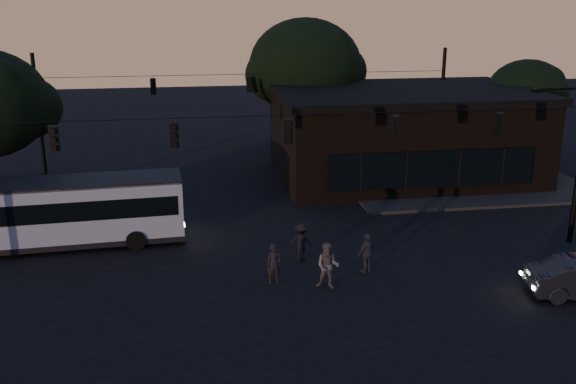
{
  "coord_description": "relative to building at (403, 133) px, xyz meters",
  "views": [
    {
      "loc": [
        -3.92,
        -20.96,
        10.72
      ],
      "look_at": [
        0.0,
        4.0,
        3.0
      ],
      "focal_mm": 40.0,
      "sensor_mm": 36.0,
      "label": 1
    }
  ],
  "objects": [
    {
      "name": "sidewalk_far_left",
      "position": [
        -23.0,
        -1.97,
        -2.63
      ],
      "size": [
        14.0,
        10.0,
        0.15
      ],
      "primitive_type": "cube",
      "color": "black",
      "rests_on": "ground"
    },
    {
      "name": "pedestrian_b",
      "position": [
        -7.94,
        -14.97,
        -1.8
      ],
      "size": [
        1.07,
        0.96,
        1.82
      ],
      "primitive_type": "imported",
      "rotation": [
        0.0,
        0.0,
        -0.36
      ],
      "color": "#544E4C",
      "rests_on": "ground"
    },
    {
      "name": "sidewalk_far_right",
      "position": [
        3.0,
        -1.97,
        -2.63
      ],
      "size": [
        14.0,
        10.0,
        0.15
      ],
      "primitive_type": "cube",
      "color": "black",
      "rests_on": "ground"
    },
    {
      "name": "signal_rig_far",
      "position": [
        -9.0,
        4.03,
        1.5
      ],
      "size": [
        26.24,
        0.3,
        7.5
      ],
      "color": "black",
      "rests_on": "ground"
    },
    {
      "name": "pedestrian_a",
      "position": [
        -9.9,
        -14.19,
        -1.91
      ],
      "size": [
        0.61,
        0.42,
        1.59
      ],
      "primitive_type": "imported",
      "rotation": [
        0.0,
        0.0,
        0.08
      ],
      "color": "black",
      "rests_on": "ground"
    },
    {
      "name": "building",
      "position": [
        0.0,
        0.0,
        0.0
      ],
      "size": [
        15.4,
        10.41,
        5.4
      ],
      "color": "black",
      "rests_on": "ground"
    },
    {
      "name": "tree_right",
      "position": [
        9.0,
        2.03,
        1.93
      ],
      "size": [
        5.2,
        5.2,
        6.86
      ],
      "color": "black",
      "rests_on": "ground"
    },
    {
      "name": "tree_behind",
      "position": [
        -5.0,
        6.03,
        3.48
      ],
      "size": [
        7.6,
        7.6,
        9.43
      ],
      "color": "black",
      "rests_on": "ground"
    },
    {
      "name": "bus",
      "position": [
        -18.71,
        -8.85,
        -1.01
      ],
      "size": [
        10.87,
        3.15,
        3.02
      ],
      "rotation": [
        0.0,
        0.0,
        0.06
      ],
      "color": "#8593AA",
      "rests_on": "ground"
    },
    {
      "name": "pedestrian_c",
      "position": [
        -6.05,
        -13.75,
        -1.88
      ],
      "size": [
        1.04,
        0.84,
        1.65
      ],
      "primitive_type": "imported",
      "rotation": [
        0.0,
        0.0,
        3.68
      ],
      "color": "#292A32",
      "rests_on": "ground"
    },
    {
      "name": "signal_rig_near",
      "position": [
        -9.0,
        -11.97,
        1.74
      ],
      "size": [
        26.24,
        0.3,
        7.5
      ],
      "color": "black",
      "rests_on": "ground"
    },
    {
      "name": "ground",
      "position": [
        -9.0,
        -15.97,
        -2.71
      ],
      "size": [
        120.0,
        120.0,
        0.0
      ],
      "primitive_type": "plane",
      "color": "black",
      "rests_on": "ground"
    },
    {
      "name": "pedestrian_d",
      "position": [
        -8.44,
        -12.13,
        -1.89
      ],
      "size": [
        1.21,
        0.94,
        1.65
      ],
      "primitive_type": "imported",
      "rotation": [
        0.0,
        0.0,
        2.79
      ],
      "color": "black",
      "rests_on": "ground"
    }
  ]
}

